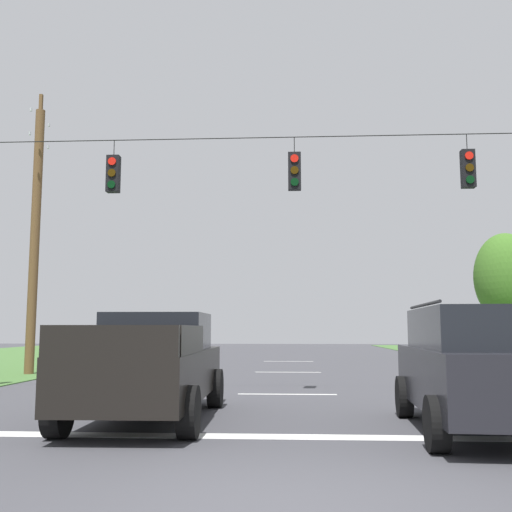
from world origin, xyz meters
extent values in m
plane|color=#3D3D42|center=(0.00, 0.00, 0.00)|extent=(120.00, 120.00, 0.00)
cube|color=white|center=(0.00, 3.64, 0.00)|extent=(15.52, 0.45, 0.01)
cube|color=white|center=(0.00, 9.64, 0.00)|extent=(2.50, 0.15, 0.01)
cube|color=white|center=(0.00, 17.38, 0.00)|extent=(2.50, 0.15, 0.01)
cube|color=white|center=(0.00, 25.01, 0.00)|extent=(2.50, 0.15, 0.01)
cylinder|color=black|center=(0.01, 8.86, 6.46)|extent=(18.12, 0.02, 0.02)
cylinder|color=black|center=(-4.40, 8.86, 6.25)|extent=(0.02, 0.02, 0.42)
cube|color=black|center=(-4.40, 8.86, 5.57)|extent=(0.32, 0.24, 0.95)
cylinder|color=red|center=(-4.40, 8.72, 5.86)|extent=(0.20, 0.04, 0.20)
cylinder|color=#352203|center=(-4.40, 8.72, 5.56)|extent=(0.20, 0.04, 0.20)
cylinder|color=black|center=(-4.40, 8.72, 5.26)|extent=(0.20, 0.04, 0.20)
cylinder|color=black|center=(0.22, 8.86, 6.25)|extent=(0.02, 0.02, 0.42)
cube|color=black|center=(0.22, 8.86, 5.57)|extent=(0.32, 0.24, 0.95)
cylinder|color=red|center=(0.22, 8.72, 5.86)|extent=(0.20, 0.04, 0.20)
cylinder|color=#352203|center=(0.22, 8.72, 5.56)|extent=(0.20, 0.04, 0.20)
cylinder|color=black|center=(0.22, 8.72, 5.26)|extent=(0.20, 0.04, 0.20)
cylinder|color=black|center=(4.50, 8.86, 6.25)|extent=(0.02, 0.02, 0.42)
cube|color=black|center=(4.50, 8.86, 5.57)|extent=(0.32, 0.24, 0.95)
cylinder|color=red|center=(4.50, 8.72, 5.86)|extent=(0.20, 0.04, 0.20)
cylinder|color=#352203|center=(4.50, 8.72, 5.56)|extent=(0.20, 0.04, 0.20)
cylinder|color=black|center=(4.50, 8.72, 5.26)|extent=(0.20, 0.04, 0.20)
cube|color=black|center=(-2.48, 5.16, 0.82)|extent=(2.08, 5.43, 0.85)
cube|color=black|center=(-2.49, 5.81, 1.60)|extent=(1.88, 1.93, 0.70)
cube|color=black|center=(-3.40, 3.80, 1.48)|extent=(0.13, 2.38, 0.45)
cube|color=black|center=(-1.52, 3.83, 1.48)|extent=(0.13, 2.38, 0.45)
cube|color=black|center=(-2.44, 2.51, 1.48)|extent=(1.96, 0.13, 0.45)
cylinder|color=black|center=(-3.51, 6.99, 0.40)|extent=(0.29, 0.80, 0.80)
cylinder|color=black|center=(-1.51, 7.01, 0.40)|extent=(0.29, 0.80, 0.80)
cylinder|color=black|center=(-3.45, 3.31, 0.40)|extent=(0.29, 0.80, 0.80)
cylinder|color=black|center=(-1.45, 3.34, 0.40)|extent=(0.29, 0.80, 0.80)
cube|color=black|center=(3.10, 4.12, 0.85)|extent=(2.21, 4.90, 0.95)
cube|color=black|center=(3.09, 3.97, 1.66)|extent=(1.97, 3.29, 0.65)
cylinder|color=black|center=(2.24, 4.02, 2.03)|extent=(0.20, 2.72, 0.05)
cylinder|color=black|center=(2.22, 5.81, 0.38)|extent=(0.30, 0.77, 0.76)
cylinder|color=black|center=(4.16, 5.70, 0.38)|extent=(0.30, 0.77, 0.76)
cylinder|color=black|center=(2.04, 2.55, 0.38)|extent=(0.30, 0.77, 0.76)
cylinder|color=brown|center=(-9.35, 15.63, 4.95)|extent=(0.34, 0.34, 9.91)
cube|color=brown|center=(-9.35, 15.63, 9.51)|extent=(0.12, 0.12, 2.06)
cylinder|color=#B2B7BC|center=(-9.35, 16.45, 9.63)|extent=(0.08, 0.08, 0.12)
cylinder|color=#B2B7BC|center=(-9.35, 14.80, 9.63)|extent=(0.08, 0.08, 0.12)
cube|color=brown|center=(-9.35, 15.63, 8.61)|extent=(0.12, 0.12, 2.09)
cylinder|color=#B2B7BC|center=(-9.35, 16.46, 8.73)|extent=(0.08, 0.08, 0.12)
cylinder|color=#B2B7BC|center=(-9.35, 14.79, 8.73)|extent=(0.08, 0.08, 0.12)
cylinder|color=brown|center=(11.87, 27.41, 1.54)|extent=(0.27, 0.27, 3.08)
ellipsoid|color=#3C6922|center=(11.87, 27.41, 4.42)|extent=(3.35, 3.35, 4.88)
camera|label=1|loc=(0.07, -5.80, 1.65)|focal=42.00mm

